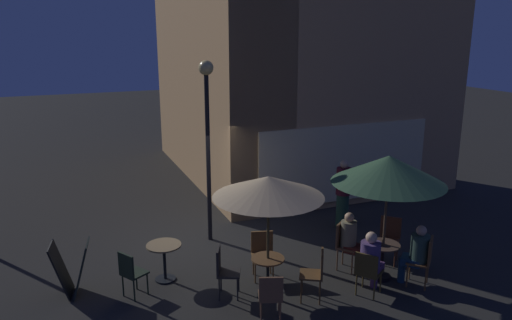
# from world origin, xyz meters

# --- Properties ---
(ground_plane) EXTENTS (60.00, 60.00, 0.00)m
(ground_plane) POSITION_xyz_m (0.00, 0.00, 0.00)
(ground_plane) COLOR black
(cafe_building) EXTENTS (7.35, 8.51, 9.25)m
(cafe_building) POSITION_xyz_m (3.28, 3.82, 4.62)
(cafe_building) COLOR tan
(cafe_building) RESTS_ON ground
(street_lamp_near_corner) EXTENTS (0.33, 0.33, 4.14)m
(street_lamp_near_corner) POSITION_xyz_m (0.28, 0.38, 2.91)
(street_lamp_near_corner) COLOR black
(street_lamp_near_corner) RESTS_ON ground
(menu_sandwich_board) EXTENTS (0.77, 0.66, 1.02)m
(menu_sandwich_board) POSITION_xyz_m (-2.82, -1.08, 0.52)
(menu_sandwich_board) COLOR black
(menu_sandwich_board) RESTS_ON ground
(cafe_table_0) EXTENTS (0.61, 0.61, 0.77)m
(cafe_table_0) POSITION_xyz_m (0.50, -2.49, 0.51)
(cafe_table_0) COLOR black
(cafe_table_0) RESTS_ON ground
(cafe_table_1) EXTENTS (0.66, 0.66, 0.72)m
(cafe_table_1) POSITION_xyz_m (2.87, -2.69, 0.50)
(cafe_table_1) COLOR black
(cafe_table_1) RESTS_ON ground
(cafe_table_2) EXTENTS (0.68, 0.68, 0.75)m
(cafe_table_2) POSITION_xyz_m (-1.12, -1.15, 0.53)
(cafe_table_2) COLOR black
(cafe_table_2) RESTS_ON ground
(patio_umbrella_0) EXTENTS (1.97, 1.97, 2.32)m
(patio_umbrella_0) POSITION_xyz_m (0.50, -2.49, 2.12)
(patio_umbrella_0) COLOR black
(patio_umbrella_0) RESTS_ON ground
(patio_umbrella_1) EXTENTS (2.15, 2.15, 2.51)m
(patio_umbrella_1) POSITION_xyz_m (2.87, -2.69, 2.23)
(patio_umbrella_1) COLOR black
(patio_umbrella_1) RESTS_ON ground
(cafe_chair_0) EXTENTS (0.54, 0.54, 0.92)m
(cafe_chair_0) POSITION_xyz_m (0.71, -1.73, 0.55)
(cafe_chair_0) COLOR brown
(cafe_chair_0) RESTS_ON ground
(cafe_chair_1) EXTENTS (0.55, 0.55, 0.96)m
(cafe_chair_1) POSITION_xyz_m (-0.24, -2.17, 0.57)
(cafe_chair_1) COLOR black
(cafe_chair_1) RESTS_ON ground
(cafe_chair_2) EXTENTS (0.51, 0.51, 0.90)m
(cafe_chair_2) POSITION_xyz_m (0.19, -3.31, 0.55)
(cafe_chair_2) COLOR brown
(cafe_chair_2) RESTS_ON ground
(cafe_chair_3) EXTENTS (0.57, 0.57, 0.96)m
(cafe_chair_3) POSITION_xyz_m (1.26, -2.93, 0.58)
(cafe_chair_3) COLOR brown
(cafe_chair_3) RESTS_ON ground
(cafe_chair_4) EXTENTS (0.61, 0.61, 0.96)m
(cafe_chair_4) POSITION_xyz_m (3.47, -2.11, 0.58)
(cafe_chair_4) COLOR #5A301E
(cafe_chair_4) RESTS_ON ground
(cafe_chair_5) EXTENTS (0.56, 0.56, 1.00)m
(cafe_chair_5) POSITION_xyz_m (2.38, -2.05, 0.60)
(cafe_chair_5) COLOR brown
(cafe_chair_5) RESTS_ON ground
(cafe_chair_6) EXTENTS (0.60, 0.60, 0.88)m
(cafe_chair_6) POSITION_xyz_m (2.20, -3.17, 0.53)
(cafe_chair_6) COLOR #52411D
(cafe_chair_6) RESTS_ON ground
(cafe_chair_7) EXTENTS (0.60, 0.60, 0.99)m
(cafe_chair_7) POSITION_xyz_m (3.40, -3.26, 0.60)
(cafe_chair_7) COLOR brown
(cafe_chair_7) RESTS_ON ground
(cafe_chair_8) EXTENTS (0.54, 0.54, 0.90)m
(cafe_chair_8) POSITION_xyz_m (-1.83, -1.58, 0.54)
(cafe_chair_8) COLOR black
(cafe_chair_8) RESTS_ON ground
(patron_seated_0) EXTENTS (0.48, 0.51, 1.24)m
(patron_seated_0) POSITION_xyz_m (2.47, -2.17, 0.70)
(patron_seated_0) COLOR #562018
(patron_seated_0) RESTS_ON ground
(patron_seated_1) EXTENTS (0.55, 0.52, 1.24)m
(patron_seated_1) POSITION_xyz_m (2.31, -3.09, 0.71)
(patron_seated_1) COLOR #543260
(patron_seated_1) RESTS_ON ground
(patron_seated_2) EXTENTS (0.52, 0.53, 1.23)m
(patron_seated_2) POSITION_xyz_m (3.30, -3.15, 0.69)
(patron_seated_2) COLOR navy
(patron_seated_2) RESTS_ON ground
(patron_standing_3) EXTENTS (0.36, 0.36, 1.73)m
(patron_standing_3) POSITION_xyz_m (3.52, -0.16, 0.87)
(patron_standing_3) COLOR #24442F
(patron_standing_3) RESTS_ON ground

